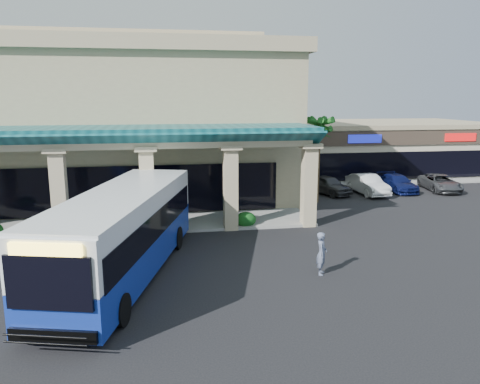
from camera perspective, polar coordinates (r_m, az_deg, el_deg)
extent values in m
plane|color=black|center=(21.22, -3.08, -8.57)|extent=(110.00, 110.00, 0.00)
imported|color=slate|center=(19.87, 9.92, -7.37)|extent=(0.64, 0.77, 1.81)
imported|color=#37373A|center=(36.31, 10.65, 0.87)|extent=(3.17, 4.52, 1.43)
imported|color=white|center=(36.95, 15.27, 0.90)|extent=(1.89, 4.66, 1.50)
imported|color=#0C154D|center=(38.85, 18.64, 1.05)|extent=(1.83, 4.47, 1.29)
imported|color=#46484C|center=(40.21, 23.21, 1.05)|extent=(2.84, 4.93, 1.29)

